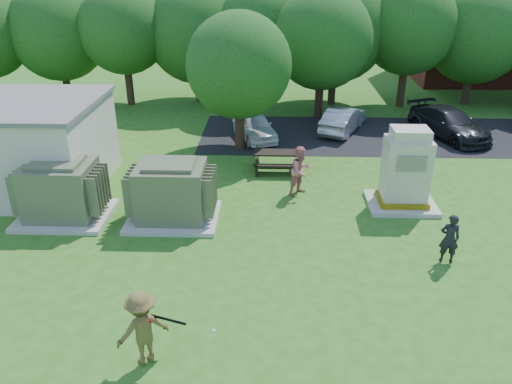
{
  "coord_description": "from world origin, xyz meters",
  "views": [
    {
      "loc": [
        0.49,
        -10.25,
        8.08
      ],
      "look_at": [
        0.0,
        4.0,
        1.3
      ],
      "focal_mm": 35.0,
      "sensor_mm": 36.0,
      "label": 1
    }
  ],
  "objects_px": {
    "transformer_left": "(61,192)",
    "transformer_right": "(172,193)",
    "batter": "(143,328)",
    "car_dark": "(449,123)",
    "car_silver_a": "(343,119)",
    "person_by_generator": "(449,238)",
    "person_at_picnic": "(301,171)",
    "generator_cabinet": "(405,173)",
    "car_white": "(254,125)",
    "picnic_table": "(278,159)"
  },
  "relations": [
    {
      "from": "batter",
      "to": "car_dark",
      "type": "distance_m",
      "value": 19.11
    },
    {
      "from": "car_dark",
      "to": "batter",
      "type": "bearing_deg",
      "value": -149.89
    },
    {
      "from": "transformer_left",
      "to": "car_silver_a",
      "type": "distance_m",
      "value": 14.23
    },
    {
      "from": "transformer_right",
      "to": "car_dark",
      "type": "relative_size",
      "value": 0.64
    },
    {
      "from": "transformer_left",
      "to": "person_at_picnic",
      "type": "distance_m",
      "value": 8.34
    },
    {
      "from": "transformer_left",
      "to": "car_white",
      "type": "distance_m",
      "value": 10.41
    },
    {
      "from": "person_at_picnic",
      "to": "car_dark",
      "type": "relative_size",
      "value": 0.39
    },
    {
      "from": "transformer_right",
      "to": "generator_cabinet",
      "type": "xyz_separation_m",
      "value": [
        7.91,
        1.29,
        0.29
      ]
    },
    {
      "from": "car_silver_a",
      "to": "car_dark",
      "type": "distance_m",
      "value": 5.09
    },
    {
      "from": "generator_cabinet",
      "to": "car_white",
      "type": "height_order",
      "value": "generator_cabinet"
    },
    {
      "from": "transformer_left",
      "to": "generator_cabinet",
      "type": "bearing_deg",
      "value": 6.35
    },
    {
      "from": "picnic_table",
      "to": "person_by_generator",
      "type": "xyz_separation_m",
      "value": [
        4.88,
        -6.59,
        0.24
      ]
    },
    {
      "from": "car_silver_a",
      "to": "picnic_table",
      "type": "bearing_deg",
      "value": 82.33
    },
    {
      "from": "transformer_right",
      "to": "generator_cabinet",
      "type": "height_order",
      "value": "generator_cabinet"
    },
    {
      "from": "transformer_right",
      "to": "generator_cabinet",
      "type": "bearing_deg",
      "value": 9.28
    },
    {
      "from": "transformer_right",
      "to": "person_by_generator",
      "type": "xyz_separation_m",
      "value": [
        8.4,
        -2.28,
        -0.2
      ]
    },
    {
      "from": "batter",
      "to": "car_silver_a",
      "type": "height_order",
      "value": "batter"
    },
    {
      "from": "car_silver_a",
      "to": "car_dark",
      "type": "relative_size",
      "value": 0.82
    },
    {
      "from": "car_white",
      "to": "car_silver_a",
      "type": "distance_m",
      "value": 4.57
    },
    {
      "from": "batter",
      "to": "person_at_picnic",
      "type": "relative_size",
      "value": 0.96
    },
    {
      "from": "transformer_left",
      "to": "car_dark",
      "type": "xyz_separation_m",
      "value": [
        15.59,
        8.91,
        -0.29
      ]
    },
    {
      "from": "generator_cabinet",
      "to": "picnic_table",
      "type": "bearing_deg",
      "value": 145.45
    },
    {
      "from": "transformer_right",
      "to": "batter",
      "type": "distance_m",
      "value": 6.52
    },
    {
      "from": "transformer_left",
      "to": "transformer_right",
      "type": "height_order",
      "value": "same"
    },
    {
      "from": "picnic_table",
      "to": "batter",
      "type": "distance_m",
      "value": 11.21
    },
    {
      "from": "person_at_picnic",
      "to": "car_white",
      "type": "height_order",
      "value": "person_at_picnic"
    },
    {
      "from": "person_at_picnic",
      "to": "car_dark",
      "type": "height_order",
      "value": "person_at_picnic"
    },
    {
      "from": "batter",
      "to": "car_dark",
      "type": "bearing_deg",
      "value": -157.42
    },
    {
      "from": "transformer_left",
      "to": "car_dark",
      "type": "bearing_deg",
      "value": 29.75
    },
    {
      "from": "person_by_generator",
      "to": "person_at_picnic",
      "type": "height_order",
      "value": "person_at_picnic"
    },
    {
      "from": "person_at_picnic",
      "to": "car_silver_a",
      "type": "bearing_deg",
      "value": 28.43
    },
    {
      "from": "car_white",
      "to": "car_dark",
      "type": "distance_m",
      "value": 9.48
    },
    {
      "from": "person_by_generator",
      "to": "person_at_picnic",
      "type": "bearing_deg",
      "value": -41.36
    },
    {
      "from": "car_silver_a",
      "to": "transformer_right",
      "type": "bearing_deg",
      "value": 79.07
    },
    {
      "from": "generator_cabinet",
      "to": "transformer_right",
      "type": "bearing_deg",
      "value": -170.72
    },
    {
      "from": "car_silver_a",
      "to": "car_dark",
      "type": "height_order",
      "value": "car_dark"
    },
    {
      "from": "batter",
      "to": "person_by_generator",
      "type": "height_order",
      "value": "batter"
    },
    {
      "from": "batter",
      "to": "transformer_left",
      "type": "bearing_deg",
      "value": -87.74
    },
    {
      "from": "picnic_table",
      "to": "generator_cabinet",
      "type": "bearing_deg",
      "value": -34.55
    },
    {
      "from": "batter",
      "to": "car_dark",
      "type": "relative_size",
      "value": 0.38
    },
    {
      "from": "person_by_generator",
      "to": "car_white",
      "type": "xyz_separation_m",
      "value": [
        -5.98,
        10.7,
        -0.14
      ]
    },
    {
      "from": "car_silver_a",
      "to": "car_dark",
      "type": "bearing_deg",
      "value": -162.57
    },
    {
      "from": "batter",
      "to": "generator_cabinet",
      "type": "bearing_deg",
      "value": -164.41
    },
    {
      "from": "person_at_picnic",
      "to": "car_white",
      "type": "xyz_separation_m",
      "value": [
        -1.94,
        6.25,
        -0.3
      ]
    },
    {
      "from": "transformer_right",
      "to": "generator_cabinet",
      "type": "relative_size",
      "value": 1.04
    },
    {
      "from": "batter",
      "to": "picnic_table",
      "type": "bearing_deg",
      "value": -136.36
    },
    {
      "from": "car_silver_a",
      "to": "batter",
      "type": "bearing_deg",
      "value": 93.38
    },
    {
      "from": "car_white",
      "to": "car_silver_a",
      "type": "height_order",
      "value": "car_silver_a"
    },
    {
      "from": "generator_cabinet",
      "to": "batter",
      "type": "relative_size",
      "value": 1.61
    },
    {
      "from": "transformer_right",
      "to": "batter",
      "type": "height_order",
      "value": "transformer_right"
    }
  ]
}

